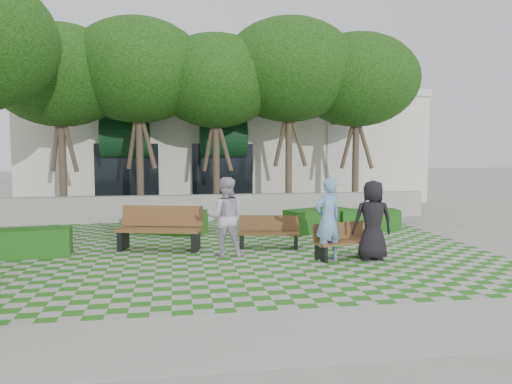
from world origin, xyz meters
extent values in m
plane|color=gray|center=(0.00, 0.00, 0.00)|extent=(90.00, 90.00, 0.00)
plane|color=#2B721E|center=(0.00, 1.00, 0.01)|extent=(12.00, 12.00, 0.00)
cube|color=#9E9B93|center=(0.00, -4.70, 0.01)|extent=(16.00, 2.00, 0.01)
cube|color=#9E9B93|center=(0.00, 6.20, 0.45)|extent=(15.00, 0.36, 0.90)
cube|color=brown|center=(2.31, -0.34, 0.39)|extent=(1.61, 0.87, 0.05)
cube|color=brown|center=(2.25, -0.12, 0.62)|extent=(1.52, 0.52, 0.39)
cube|color=black|center=(1.65, -0.52, 0.19)|extent=(0.20, 0.44, 0.38)
cube|color=black|center=(2.97, -0.16, 0.19)|extent=(0.20, 0.44, 0.38)
cube|color=#52371C|center=(0.76, 1.09, 0.38)|extent=(1.60, 0.78, 0.05)
cube|color=#52371C|center=(0.81, 1.31, 0.62)|extent=(1.53, 0.43, 0.39)
cube|color=black|center=(0.09, 1.23, 0.19)|extent=(0.17, 0.44, 0.38)
cube|color=black|center=(1.43, 0.95, 0.19)|extent=(0.17, 0.44, 0.38)
cube|color=brown|center=(-1.97, 1.27, 0.52)|extent=(2.16, 1.15, 0.07)
cube|color=brown|center=(-1.89, 1.56, 0.83)|extent=(2.04, 0.68, 0.52)
cube|color=black|center=(-2.86, 1.51, 0.25)|extent=(0.26, 0.58, 0.51)
cube|color=black|center=(-1.08, 1.03, 0.25)|extent=(0.26, 0.58, 0.51)
cube|color=#185316|center=(4.34, 3.32, 0.32)|extent=(1.86, 0.85, 0.63)
cube|color=#1A4813|center=(2.66, 3.31, 0.34)|extent=(2.12, 1.49, 0.69)
cube|color=#1E4B14|center=(-1.68, 3.69, 0.35)|extent=(2.18, 1.58, 0.71)
cube|color=#1A5015|center=(-4.97, 1.06, 0.33)|extent=(1.94, 0.92, 0.66)
imported|color=#729ED0|center=(1.80, -0.50, 0.94)|extent=(0.80, 0.66, 1.88)
imported|color=black|center=(2.83, -0.56, 0.91)|extent=(0.96, 0.69, 1.82)
imported|color=silver|center=(-0.41, 0.38, 0.93)|extent=(1.02, 0.85, 1.86)
cylinder|color=#47382B|center=(-5.50, 7.60, 1.82)|extent=(0.26, 0.26, 3.64)
ellipsoid|color=#1E4C11|center=(-5.50, 7.60, 5.07)|extent=(4.80, 4.80, 3.60)
cylinder|color=#47382B|center=(-2.80, 7.60, 1.90)|extent=(0.26, 0.26, 3.81)
ellipsoid|color=#1E4C11|center=(-2.80, 7.60, 5.30)|extent=(5.00, 5.00, 3.75)
cylinder|color=#47382B|center=(0.00, 7.60, 1.79)|extent=(0.26, 0.26, 3.58)
ellipsoid|color=#1E4C11|center=(0.00, 7.60, 4.99)|extent=(4.60, 4.60, 3.45)
cylinder|color=#47382B|center=(2.80, 7.60, 1.96)|extent=(0.26, 0.26, 3.92)
ellipsoid|color=#1E4C11|center=(2.80, 7.60, 5.46)|extent=(5.20, 5.20, 3.90)
cylinder|color=#47382B|center=(5.50, 7.60, 1.85)|extent=(0.26, 0.26, 3.70)
ellipsoid|color=#1E4C11|center=(5.50, 7.60, 5.15)|extent=(4.80, 4.80, 3.60)
cube|color=white|center=(1.00, 14.20, 2.50)|extent=(18.00, 8.00, 5.00)
cube|color=white|center=(1.00, 10.20, 5.00)|extent=(18.00, 0.30, 0.30)
cube|color=black|center=(6.00, 10.18, 2.20)|extent=(1.40, 0.10, 2.40)
cylinder|color=#0F381B|center=(-3.50, 10.18, 3.00)|extent=(3.00, 1.80, 1.80)
cube|color=black|center=(-3.50, 10.18, 1.60)|extent=(2.60, 0.08, 2.20)
cylinder|color=#0F381B|center=(0.50, 10.18, 3.00)|extent=(3.00, 1.80, 1.80)
cube|color=black|center=(0.50, 10.18, 1.60)|extent=(2.60, 0.08, 2.20)
camera|label=1|loc=(-1.62, -11.15, 2.56)|focal=35.00mm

